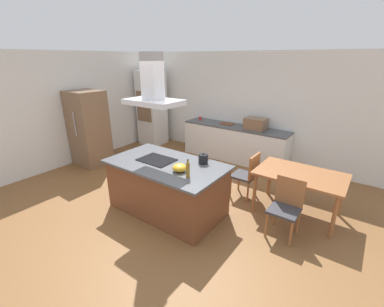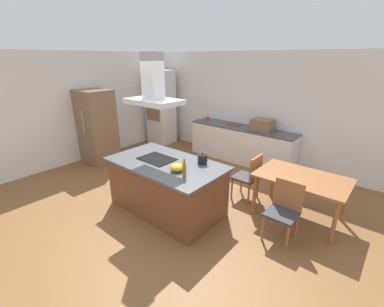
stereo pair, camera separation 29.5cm
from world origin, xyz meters
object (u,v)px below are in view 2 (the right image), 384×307
Objects in this scene: mixing_bowl at (177,167)px; cutting_board at (234,125)px; countertop_microwave at (262,125)px; dining_table at (302,181)px; tea_kettle at (202,159)px; wall_oven_stack at (161,108)px; range_hood at (153,88)px; coffee_mug_red at (208,119)px; chair_facing_island at (285,207)px; cooktop at (157,159)px; refrigerator at (97,127)px; olive_oil_bottle at (184,170)px; chair_at_left_end at (250,175)px.

mixing_bowl reaches higher than cutting_board.
countertop_microwave is 2.26m from dining_table.
wall_oven_stack reaches higher than tea_kettle.
cutting_board is at bearing 144.01° from dining_table.
range_hood reaches higher than mixing_bowl.
cutting_board is at bearing 0.35° from coffee_mug_red.
tea_kettle is 0.24× the size of chair_facing_island.
tea_kettle is 0.50m from mixing_bowl.
countertop_microwave is at bearing 132.74° from dining_table.
cooktop is 3.12m from coffee_mug_red.
mixing_bowl is 0.44× the size of countertop_microwave.
chair_facing_island is at bearing -45.35° from cutting_board.
dining_table is 1.57× the size of chair_facing_island.
range_hood is at bearing -44.59° from wall_oven_stack.
chair_facing_island is (0.00, -0.67, -0.16)m from dining_table.
refrigerator is at bearing -136.20° from cutting_board.
cutting_board is 0.24× the size of dining_table.
cutting_board reaches higher than chair_facing_island.
range_hood is (-0.83, 0.22, 1.08)m from olive_oil_bottle.
dining_table is 1.57× the size of chair_at_left_end.
tea_kettle is 3.15m from coffee_mug_red.
tea_kettle is 0.96× the size of mixing_bowl.
range_hood reaches higher than dining_table.
tea_kettle is 0.15× the size of dining_table.
coffee_mug_red is at bearing 9.91° from wall_oven_stack.
olive_oil_bottle is 0.15× the size of refrigerator.
range_hood is (-0.61, 0.13, 1.14)m from mixing_bowl.
cutting_board is (-0.25, 2.93, 0.00)m from cooktop.
countertop_microwave is 1.47× the size of cutting_board.
coffee_mug_red is 2.93m from refrigerator.
olive_oil_bottle is 1.95m from dining_table.
mixing_bowl is at bearing -60.97° from coffee_mug_red.
countertop_microwave reaches higher than cooktop.
mixing_bowl is 1.55m from chair_at_left_end.
dining_table is 2.81m from range_hood.
olive_oil_bottle is 0.20× the size of dining_table.
chair_facing_island is (1.51, -2.30, -0.53)m from countertop_microwave.
cooktop is 1.20× the size of countertop_microwave.
cooktop is 0.67× the size of chair_at_left_end.
cooktop is 2.94m from countertop_microwave.
mixing_bowl is at bearing -103.18° from tea_kettle.
refrigerator is 4.85m from chair_facing_island.
cutting_board is 0.19× the size of refrigerator.
range_hood reaches higher than chair_facing_island.
coffee_mug_red is 0.10× the size of chair_at_left_end.
wall_oven_stack reaches higher than cutting_board.
refrigerator is (-0.08, -2.13, -0.19)m from wall_oven_stack.
cooktop is 2.73× the size of mixing_bowl.
coffee_mug_red is at bearing -179.65° from cutting_board.
wall_oven_stack is (-2.68, 2.65, 0.20)m from cooktop.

